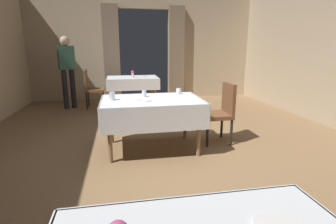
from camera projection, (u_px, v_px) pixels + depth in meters
The scene contains 13 objects.
ground at pixel (174, 150), 3.78m from camera, with size 10.08×10.08×0.00m, color olive.
wall_back at pixel (144, 45), 7.40m from camera, with size 6.40×0.27×3.00m.
dining_table_mid at pixel (152, 106), 3.69m from camera, with size 1.42×0.98×0.75m.
dining_table_far at pixel (133, 81), 6.43m from camera, with size 1.25×0.90×0.75m.
chair_mid_right at pixel (221, 110), 4.03m from camera, with size 0.44×0.44×0.93m.
chair_far_left at pixel (91, 87), 6.38m from camera, with size 0.44×0.44×0.93m.
glass_mid_a at pixel (144, 94), 3.81m from camera, with size 0.06×0.06×0.10m, color silver.
glass_mid_b at pixel (179, 91), 4.03m from camera, with size 0.08×0.08×0.09m, color silver.
glass_mid_c at pixel (112, 96), 3.57m from camera, with size 0.08×0.08×0.12m, color silver.
plate_mid_d at pixel (144, 100), 3.54m from camera, with size 0.22×0.22×0.01m, color white.
flower_vase_far at pixel (133, 74), 6.30m from camera, with size 0.07×0.07×0.17m.
plate_far_b at pixel (143, 76), 6.56m from camera, with size 0.21×0.21×0.01m, color white.
person_waiter_by_doorway at pixel (67, 66), 6.18m from camera, with size 0.41×0.32×1.72m.
Camera 1 is at (-0.73, -3.46, 1.45)m, focal length 27.76 mm.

